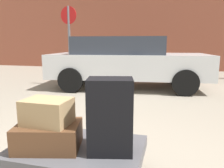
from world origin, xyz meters
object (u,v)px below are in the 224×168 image
at_px(duffel_bag_tan_topmost_pile, 47,112).
at_px(luggage_cart, 78,153).
at_px(suitcase_brown_front_right, 49,136).
at_px(suitcase_black_front_left, 110,116).
at_px(parked_car, 126,61).
at_px(no_parking_sign, 69,37).

bearing_deg(duffel_bag_tan_topmost_pile, luggage_cart, 23.15).
relative_size(suitcase_brown_front_right, duffel_bag_tan_topmost_pile, 1.39).
height_order(luggage_cart, suitcase_brown_front_right, suitcase_brown_front_right).
relative_size(suitcase_black_front_left, duffel_bag_tan_topmost_pile, 1.62).
xyz_separation_m(suitcase_brown_front_right, duffel_bag_tan_topmost_pile, (0.00, -0.00, 0.22)).
bearing_deg(suitcase_brown_front_right, luggage_cart, 8.43).
height_order(duffel_bag_tan_topmost_pile, parked_car, parked_car).
bearing_deg(parked_car, duffel_bag_tan_topmost_pile, -87.19).
relative_size(luggage_cart, parked_car, 0.26).
bearing_deg(parked_car, no_parking_sign, -173.99).
xyz_separation_m(luggage_cart, duffel_bag_tan_topmost_pile, (-0.23, -0.09, 0.40)).
bearing_deg(luggage_cart, no_parking_sign, 116.00).
height_order(luggage_cart, suitcase_black_front_left, suitcase_black_front_left).
distance_m(suitcase_brown_front_right, suitcase_black_front_left, 0.58).
xyz_separation_m(parked_car, no_parking_sign, (-1.65, -0.17, 0.66)).
bearing_deg(parked_car, luggage_cart, -84.24).
height_order(suitcase_brown_front_right, no_parking_sign, no_parking_sign).
distance_m(luggage_cart, suitcase_black_front_left, 0.50).
distance_m(luggage_cart, parked_car, 4.52).
distance_m(suitcase_brown_front_right, duffel_bag_tan_topmost_pile, 0.22).
relative_size(luggage_cart, duffel_bag_tan_topmost_pile, 2.99).
bearing_deg(duffel_bag_tan_topmost_pile, suitcase_brown_front_right, 90.93).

